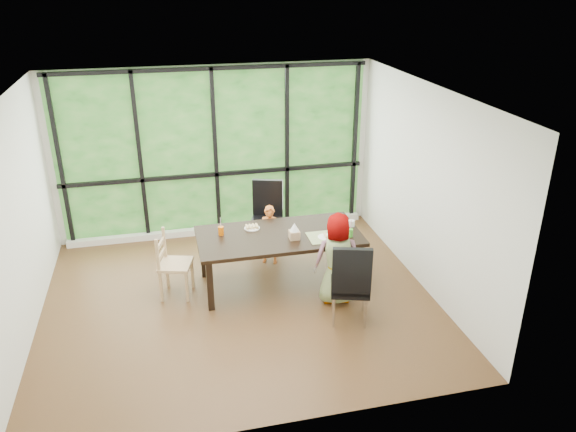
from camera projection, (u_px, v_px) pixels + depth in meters
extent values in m
plane|color=black|center=(240.00, 300.00, 7.33)|extent=(5.00, 5.00, 0.00)
plane|color=silver|center=(215.00, 152.00, 8.78)|extent=(5.00, 0.00, 5.00)
cube|color=#184E17|center=(215.00, 152.00, 8.77)|extent=(4.80, 0.02, 2.65)
cube|color=silver|center=(220.00, 229.00, 9.22)|extent=(4.80, 0.12, 0.10)
cube|color=black|center=(279.00, 259.00, 7.58)|extent=(2.26, 1.26, 0.75)
cube|color=black|center=(266.00, 218.00, 8.44)|extent=(0.58, 0.58, 1.08)
cube|color=black|center=(350.00, 281.00, 6.72)|extent=(0.57, 0.57, 1.08)
cube|color=tan|center=(175.00, 264.00, 7.29)|extent=(0.50, 0.51, 0.90)
imported|color=#CF6427|center=(270.00, 235.00, 8.12)|extent=(0.38, 0.33, 0.89)
imported|color=gray|center=(338.00, 259.00, 7.09)|extent=(0.65, 0.48, 1.22)
cube|color=tan|center=(328.00, 237.00, 7.35)|extent=(0.51, 0.38, 0.01)
cylinder|color=white|center=(252.00, 228.00, 7.59)|extent=(0.21, 0.21, 0.01)
cylinder|color=white|center=(326.00, 237.00, 7.34)|extent=(0.21, 0.21, 0.01)
cylinder|color=#D75D05|center=(221.00, 231.00, 7.39)|extent=(0.07, 0.07, 0.12)
cylinder|color=green|center=(350.00, 233.00, 7.35)|extent=(0.07, 0.07, 0.11)
cylinder|color=white|center=(351.00, 223.00, 7.65)|extent=(0.09, 0.09, 0.09)
cube|color=tan|center=(294.00, 235.00, 7.29)|extent=(0.13, 0.13, 0.11)
cylinder|color=white|center=(221.00, 224.00, 7.35)|extent=(0.01, 0.04, 0.20)
cylinder|color=pink|center=(351.00, 226.00, 7.31)|extent=(0.01, 0.04, 0.20)
cone|color=white|center=(294.00, 227.00, 7.24)|extent=(0.12, 0.12, 0.11)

